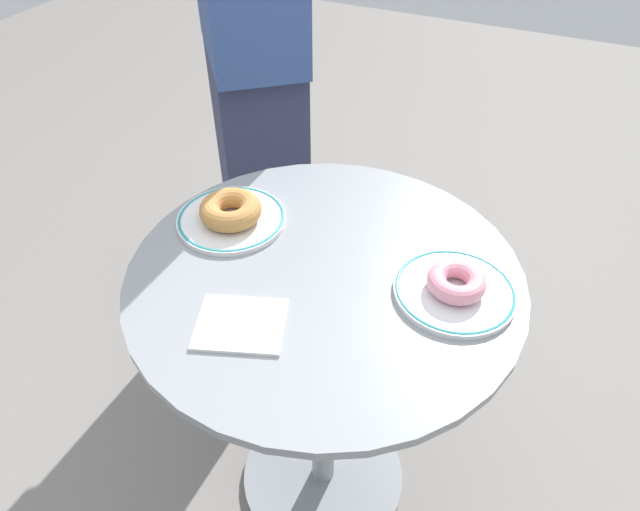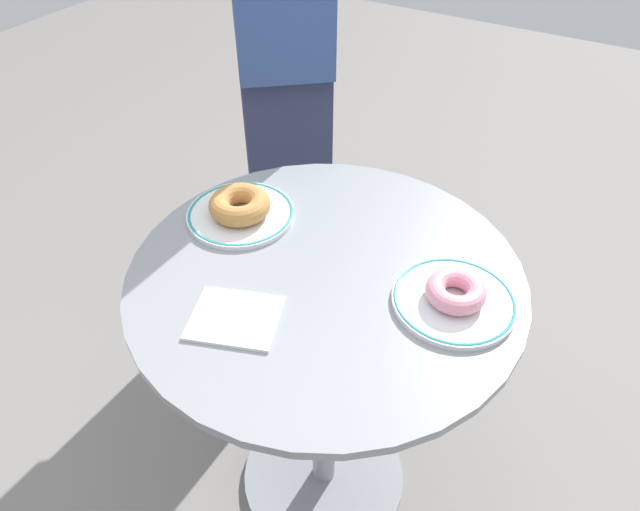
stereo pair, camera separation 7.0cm
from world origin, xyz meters
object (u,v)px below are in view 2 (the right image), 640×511
object	(u,v)px
cafe_table	(325,363)
plate_left	(241,214)
donut_pink_frosted	(456,291)
plate_right	(454,301)
paper_napkin	(235,318)
person_figure	(282,74)
donut_old_fashioned	(240,205)

from	to	relation	value
cafe_table	plate_left	bearing A→B (deg)	166.71
cafe_table	donut_pink_frosted	distance (m)	0.36
cafe_table	plate_right	xyz separation A→B (m)	(0.22, 0.04, 0.26)
donut_pink_frosted	paper_napkin	distance (m)	0.36
donut_pink_frosted	person_figure	world-z (taller)	person_figure
plate_left	person_figure	distance (m)	0.56
donut_old_fashioned	person_figure	bearing A→B (deg)	114.92
donut_old_fashioned	person_figure	size ratio (longest dim) A/B	0.07
cafe_table	plate_left	world-z (taller)	plate_left
cafe_table	plate_left	distance (m)	0.35
cafe_table	donut_pink_frosted	bearing A→B (deg)	9.74
cafe_table	person_figure	size ratio (longest dim) A/B	0.46
plate_right	donut_old_fashioned	xyz separation A→B (m)	(-0.44, 0.01, 0.03)
cafe_table	person_figure	distance (m)	0.78
cafe_table	plate_right	distance (m)	0.35
cafe_table	plate_right	bearing A→B (deg)	9.74
plate_right	person_figure	distance (m)	0.85
plate_left	paper_napkin	size ratio (longest dim) A/B	1.51
donut_old_fashioned	person_figure	distance (m)	0.56
plate_left	person_figure	world-z (taller)	person_figure
paper_napkin	cafe_table	bearing A→B (deg)	68.45
person_figure	cafe_table	bearing A→B (deg)	-50.81
plate_left	donut_pink_frosted	distance (m)	0.44
plate_right	donut_pink_frosted	world-z (taller)	donut_pink_frosted
cafe_table	donut_pink_frosted	world-z (taller)	donut_pink_frosted
donut_old_fashioned	person_figure	world-z (taller)	person_figure
donut_pink_frosted	person_figure	xyz separation A→B (m)	(-0.67, 0.52, 0.02)
donut_old_fashioned	paper_napkin	xyz separation A→B (m)	(0.15, -0.22, -0.03)
donut_pink_frosted	person_figure	distance (m)	0.85
donut_old_fashioned	donut_pink_frosted	bearing A→B (deg)	-1.37
plate_left	plate_right	xyz separation A→B (m)	(0.44, -0.01, -0.00)
plate_right	person_figure	bearing A→B (deg)	142.45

